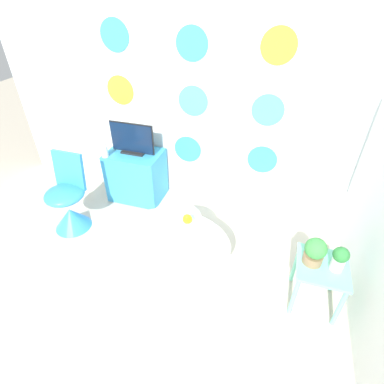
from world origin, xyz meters
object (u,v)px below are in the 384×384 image
(chair, at_px, (69,206))
(tv, at_px, (132,140))
(bathtub, at_px, (176,239))
(potted_plant_right, at_px, (340,258))
(potted_plant_left, at_px, (315,251))
(vase, at_px, (104,151))

(chair, xyz_separation_m, tv, (0.41, 0.69, 0.47))
(bathtub, height_order, potted_plant_right, potted_plant_right)
(bathtub, height_order, tv, tv)
(bathtub, xyz_separation_m, potted_plant_left, (1.09, -0.07, 0.27))
(tv, bearing_deg, potted_plant_left, -24.99)
(bathtub, distance_m, potted_plant_right, 1.29)
(bathtub, relative_size, vase, 6.52)
(bathtub, distance_m, chair, 1.20)
(potted_plant_left, bearing_deg, bathtub, 176.49)
(bathtub, xyz_separation_m, tv, (-0.78, 0.81, 0.47))
(bathtub, distance_m, vase, 1.27)
(bathtub, relative_size, potted_plant_left, 4.43)
(potted_plant_right, bearing_deg, vase, 162.55)
(chair, height_order, vase, chair)
(chair, height_order, tv, tv)
(bathtub, height_order, chair, chair)
(vase, bearing_deg, potted_plant_right, -17.45)
(chair, distance_m, potted_plant_right, 2.47)
(vase, bearing_deg, potted_plant_left, -18.39)
(tv, relative_size, vase, 3.29)
(bathtub, bearing_deg, potted_plant_right, -3.67)
(potted_plant_right, bearing_deg, bathtub, 176.33)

